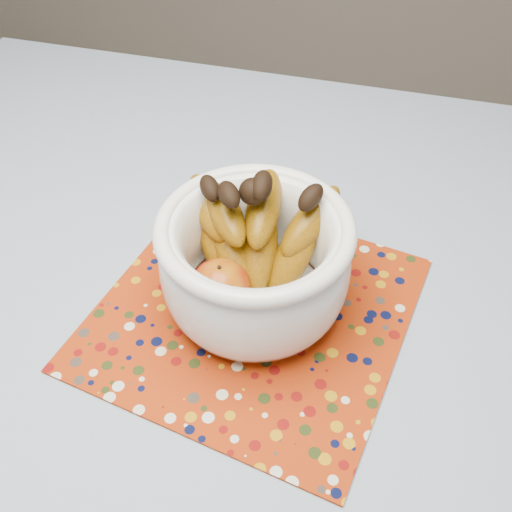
% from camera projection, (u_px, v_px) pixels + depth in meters
% --- Properties ---
extents(table, '(1.20, 1.20, 0.75)m').
position_uv_depth(table, '(173.00, 345.00, 0.87)').
color(table, brown).
rests_on(table, ground).
extents(tablecloth, '(1.32, 1.32, 0.01)m').
position_uv_depth(tablecloth, '(167.00, 310.00, 0.82)').
color(tablecloth, slate).
rests_on(tablecloth, table).
extents(placemat, '(0.45, 0.45, 0.00)m').
position_uv_depth(placemat, '(253.00, 312.00, 0.81)').
color(placemat, '#942808').
rests_on(placemat, tablecloth).
extents(fruit_bowl, '(0.29, 0.26, 0.19)m').
position_uv_depth(fruit_bowl, '(252.00, 250.00, 0.76)').
color(fruit_bowl, white).
rests_on(fruit_bowl, placemat).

